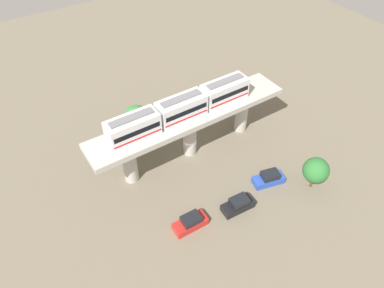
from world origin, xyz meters
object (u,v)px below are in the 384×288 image
object	(u,v)px
parked_car_black	(238,205)
parked_car_red	(190,223)
train	(181,108)
parked_car_blue	(269,179)
tree_near_viaduct	(137,118)
tree_mid_lot	(316,170)

from	to	relation	value
parked_car_black	parked_car_red	distance (m)	6.55
train	parked_car_black	world-z (taller)	train
train	parked_car_blue	size ratio (longest dim) A/B	4.54
parked_car_red	tree_near_viaduct	xyz separation A→B (m)	(-17.15, 1.93, 3.41)
parked_car_red	tree_near_viaduct	world-z (taller)	tree_near_viaduct
parked_car_black	tree_mid_lot	bearing A→B (deg)	80.78
parked_car_black	tree_near_viaduct	world-z (taller)	tree_near_viaduct
tree_mid_lot	parked_car_black	bearing A→B (deg)	-103.63
parked_car_blue	parked_car_black	bearing A→B (deg)	-65.40
parked_car_black	tree_near_viaduct	bearing A→B (deg)	-161.61
train	parked_car_black	size ratio (longest dim) A/B	4.74
train	tree_mid_lot	xyz separation A→B (m)	(14.31, 11.24, -5.48)
parked_car_black	parked_car_blue	distance (m)	6.23
parked_car_blue	tree_near_viaduct	distance (m)	20.44
parked_car_black	parked_car_red	size ratio (longest dim) A/B	1.02
train	parked_car_red	bearing A→B (deg)	-27.63
parked_car_blue	tree_near_viaduct	world-z (taller)	tree_near_viaduct
parked_car_black	tree_near_viaduct	size ratio (longest dim) A/B	0.71
train	tree_near_viaduct	bearing A→B (deg)	-150.19
train	parked_car_black	distance (m)	14.22
parked_car_blue	tree_mid_lot	size ratio (longest dim) A/B	0.92
tree_mid_lot	tree_near_viaduct	bearing A→B (deg)	-144.25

